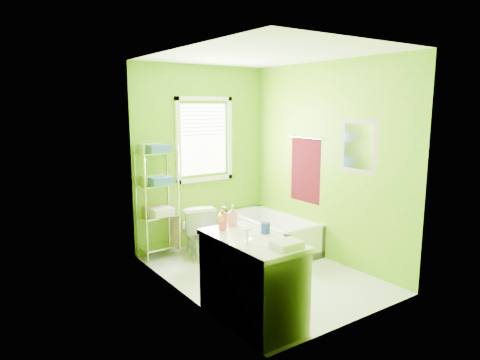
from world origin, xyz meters
TOP-DOWN VIEW (x-y plane):
  - ground at (0.00, 0.00)m, footprint 2.90×2.90m
  - room_envelope at (0.00, 0.00)m, footprint 2.14×2.94m
  - window at (0.05, 1.42)m, footprint 0.92×0.05m
  - door at (-1.04, -1.00)m, footprint 0.09×0.80m
  - right_wall_decor at (1.04, -0.02)m, footprint 0.04×1.48m
  - bathtub at (0.71, 0.64)m, footprint 0.69×1.47m
  - toilet at (-0.35, 1.00)m, footprint 0.60×0.81m
  - vanity at (-0.78, -0.87)m, footprint 0.56×1.09m
  - wire_shelf_unit at (-0.76, 1.28)m, footprint 0.53×0.42m

SIDE VIEW (x-z plane):
  - ground at x=0.00m, z-range 0.00..0.00m
  - bathtub at x=0.71m, z-range -0.09..0.39m
  - toilet at x=-0.35m, z-range 0.00..0.74m
  - vanity at x=-0.78m, z-range -0.09..0.97m
  - wire_shelf_unit at x=-0.76m, z-range 0.17..1.70m
  - door at x=-1.04m, z-range 0.00..2.00m
  - right_wall_decor at x=1.04m, z-range 0.74..1.91m
  - room_envelope at x=0.00m, z-range 0.24..2.86m
  - window at x=0.05m, z-range 1.00..2.22m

